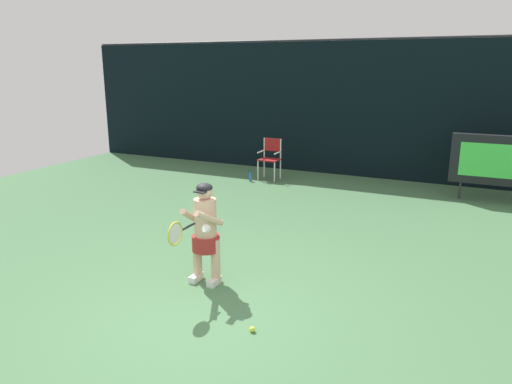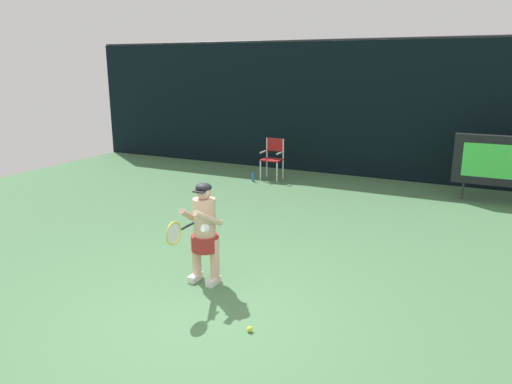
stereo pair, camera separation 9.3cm
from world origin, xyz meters
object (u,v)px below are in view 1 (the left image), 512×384
(tennis_racket, at_px, (176,233))
(tennis_ball_spare, at_px, (252,329))
(water_bottle, at_px, (250,177))
(tennis_player, at_px, (205,230))
(scoreboard, at_px, (504,161))
(umpire_chair, at_px, (270,156))

(tennis_racket, relative_size, tennis_ball_spare, 8.85)
(water_bottle, relative_size, tennis_player, 0.18)
(tennis_racket, xyz_separation_m, tennis_ball_spare, (1.18, -0.26, -0.91))
(scoreboard, relative_size, tennis_ball_spare, 32.35)
(scoreboard, distance_m, water_bottle, 5.99)
(tennis_ball_spare, bearing_deg, tennis_racket, 167.78)
(tennis_ball_spare, bearing_deg, scoreboard, 69.89)
(water_bottle, bearing_deg, umpire_chair, 53.63)
(water_bottle, bearing_deg, tennis_player, -69.89)
(water_bottle, height_order, tennis_player, tennis_player)
(umpire_chair, height_order, water_bottle, umpire_chair)
(tennis_player, xyz_separation_m, tennis_racket, (-0.01, -0.68, 0.17))
(scoreboard, height_order, umpire_chair, scoreboard)
(umpire_chair, relative_size, water_bottle, 4.08)
(scoreboard, xyz_separation_m, umpire_chair, (-5.55, -0.05, -0.33))
(umpire_chair, distance_m, water_bottle, 0.78)
(umpire_chair, height_order, tennis_player, tennis_player)
(tennis_player, distance_m, tennis_racket, 0.70)
(tennis_player, bearing_deg, tennis_racket, -90.56)
(umpire_chair, relative_size, tennis_ball_spare, 15.88)
(water_bottle, distance_m, tennis_player, 6.15)
(umpire_chair, xyz_separation_m, tennis_racket, (1.74, -6.90, 0.33))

